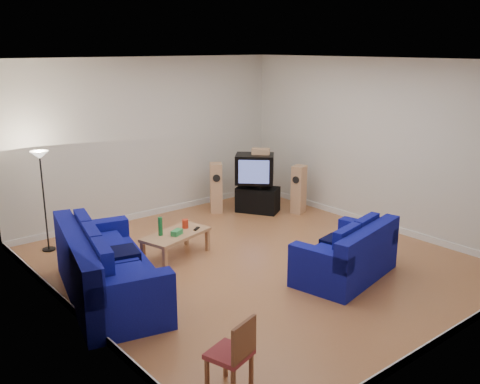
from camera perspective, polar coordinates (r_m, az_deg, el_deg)
room at (r=8.29m, az=1.76°, el=2.39°), size 6.01×6.51×3.21m
sofa_three_seat at (r=7.69m, az=-14.25°, el=-8.44°), size 1.66×2.71×0.98m
sofa_loveseat at (r=8.26m, az=11.48°, el=-6.87°), size 1.85×1.27×0.85m
coffee_table at (r=8.90m, az=-6.85°, el=-4.70°), size 1.27×0.86×0.42m
bottle at (r=8.77m, az=-8.49°, el=-3.64°), size 0.10×0.10×0.31m
tissue_box at (r=8.79m, az=-6.75°, el=-4.30°), size 0.23×0.19×0.08m
red_canister at (r=9.09m, az=-5.86°, el=-3.39°), size 0.15×0.15×0.15m
remote at (r=9.03m, az=-4.65°, el=-3.92°), size 0.16×0.13×0.02m
tv_stand at (r=11.28m, az=1.90°, el=-0.80°), size 0.86×0.98×0.53m
av_receiver at (r=11.25m, az=1.97°, el=0.82°), size 0.43×0.50×0.11m
television at (r=11.10m, az=1.57°, el=2.50°), size 0.96×0.95×0.60m
centre_speaker at (r=11.04m, az=2.23°, el=4.36°), size 0.35×0.37×0.13m
speaker_left at (r=11.18m, az=-2.57°, el=0.45°), size 0.37×0.39×1.05m
speaker_right at (r=11.20m, az=6.28°, el=0.28°), size 0.36×0.32×1.01m
floor_lamp at (r=9.43m, az=-20.48°, el=2.32°), size 0.30×0.30×1.73m
dining_chair at (r=5.56m, az=-0.62°, el=-16.66°), size 0.49×0.49×0.82m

